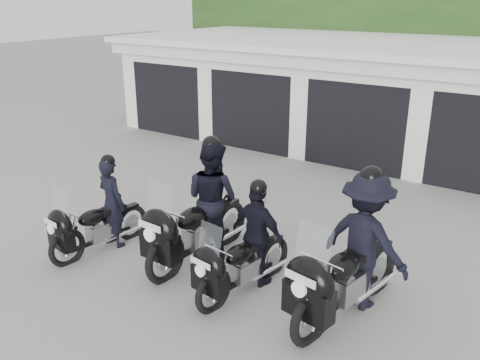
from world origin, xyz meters
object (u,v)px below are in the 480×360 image
Objects in this scene: police_bike_d at (357,251)px; police_bike_b at (204,207)px; police_bike_a at (99,213)px; police_bike_c at (250,244)px.

police_bike_b is at bearing -170.74° from police_bike_d.
police_bike_d reaches higher than police_bike_a.
police_bike_a is 0.81× the size of police_bike_b.
police_bike_d is at bearing 21.31° from police_bike_c.
police_bike_b is at bearing 169.45° from police_bike_c.
police_bike_d is (2.69, -0.06, 0.02)m from police_bike_b.
police_bike_c is at bearing -156.61° from police_bike_d.
police_bike_a is 2.85m from police_bike_c.
police_bike_b is 2.69m from police_bike_d.
police_bike_d reaches higher than police_bike_c.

